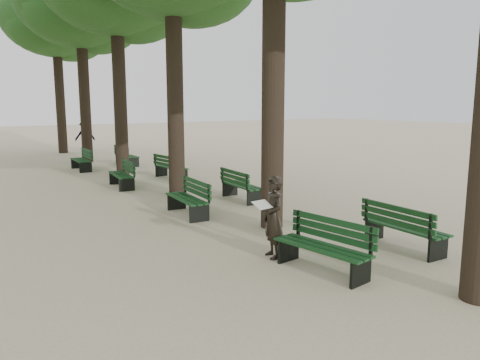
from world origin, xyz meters
TOP-DOWN VIEW (x-y plane):
  - ground at (0.00, 0.00)m, footprint 120.00×120.00m
  - tree_central_4 at (1.50, 18.00)m, footprint 6.00×6.00m
  - tree_central_5 at (1.50, 23.00)m, footprint 6.00×6.00m
  - bench_left_0 at (0.37, 0.12)m, footprint 0.80×1.86m
  - bench_left_1 at (0.37, 5.11)m, footprint 0.74×1.85m
  - bench_left_2 at (0.37, 10.02)m, footprint 0.79×1.86m
  - bench_left_3 at (0.37, 15.04)m, footprint 0.64×1.82m
  - bench_right_0 at (2.63, 0.16)m, footprint 0.66×1.83m
  - bench_right_1 at (2.63, 5.93)m, footprint 0.73×1.85m
  - bench_right_2 at (2.63, 10.81)m, footprint 0.69×1.83m
  - bench_right_3 at (2.63, 15.57)m, footprint 0.61×1.81m
  - man_with_map at (0.15, 1.23)m, footprint 0.66×0.68m
  - pedestrian_b at (2.91, 23.42)m, footprint 1.24×0.54m

SIDE VIEW (x-z plane):
  - ground at x=0.00m, z-range 0.00..0.00m
  - bench_left_0 at x=0.37m, z-range -0.19..0.73m
  - bench_left_1 at x=0.37m, z-range -0.19..0.73m
  - bench_left_2 at x=0.37m, z-range -0.19..0.73m
  - bench_left_3 at x=0.37m, z-range -0.19..0.73m
  - bench_right_0 at x=2.63m, z-range -0.19..0.73m
  - bench_right_1 at x=2.63m, z-range -0.19..0.73m
  - bench_right_2 at x=2.63m, z-range -0.19..0.73m
  - bench_right_3 at x=2.63m, z-range -0.19..0.73m
  - man_with_map at x=0.15m, z-range 0.00..1.55m
  - pedestrian_b at x=2.91m, z-range 0.00..1.85m
  - tree_central_4 at x=1.50m, z-range 2.68..12.63m
  - tree_central_5 at x=1.50m, z-range 2.68..12.63m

